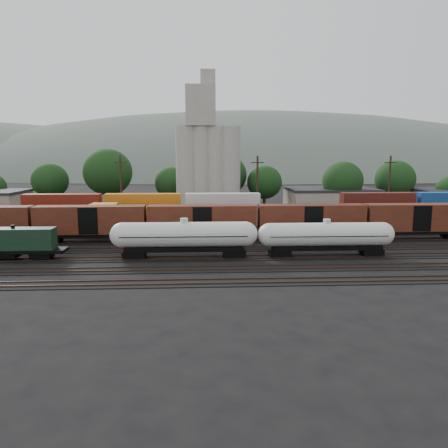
{
  "coord_description": "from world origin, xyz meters",
  "views": [
    {
      "loc": [
        2.07,
        -55.36,
        12.02
      ],
      "look_at": [
        5.03,
        2.0,
        3.0
      ],
      "focal_mm": 35.0,
      "sensor_mm": 36.0,
      "label": 1
    }
  ],
  "objects": [
    {
      "name": "orange_locomotive",
      "position": [
        -7.77,
        10.0,
        2.66
      ],
      "size": [
        18.75,
        3.13,
        4.69
      ],
      "color": "black",
      "rests_on": "ground"
    },
    {
      "name": "tank_car_b",
      "position": [
        16.88,
        -5.0,
        2.56
      ],
      "size": [
        16.39,
        2.93,
        4.3
      ],
      "color": "silver",
      "rests_on": "ground"
    },
    {
      "name": "tree_band",
      "position": [
        1.63,
        37.6,
        7.4
      ],
      "size": [
        166.16,
        22.38,
        13.49
      ],
      "color": "black",
      "rests_on": "ground"
    },
    {
      "name": "utility_poles",
      "position": [
        0.0,
        22.0,
        6.21
      ],
      "size": [
        122.2,
        0.36,
        12.0
      ],
      "color": "black",
      "rests_on": "ground"
    },
    {
      "name": "container_wall",
      "position": [
        7.62,
        15.0,
        2.86
      ],
      "size": [
        181.08,
        2.6,
        5.8
      ],
      "color": "black",
      "rests_on": "ground"
    },
    {
      "name": "boxcar_string",
      "position": [
        -20.96,
        5.0,
        3.12
      ],
      "size": [
        122.8,
        2.9,
        4.2
      ],
      "color": "black",
      "rests_on": "ground"
    },
    {
      "name": "grain_silo",
      "position": [
        3.28,
        36.0,
        11.26
      ],
      "size": [
        13.4,
        5.0,
        29.0
      ],
      "color": "#A3A095",
      "rests_on": "ground"
    },
    {
      "name": "tank_car_a",
      "position": [
        0.01,
        -5.0,
        2.69
      ],
      "size": [
        17.25,
        3.09,
        4.52
      ],
      "color": "silver",
      "rests_on": "ground"
    },
    {
      "name": "tracks",
      "position": [
        0.0,
        0.0,
        0.05
      ],
      "size": [
        180.0,
        33.2,
        0.2
      ],
      "color": "black",
      "rests_on": "ground"
    },
    {
      "name": "distant_hills",
      "position": [
        23.92,
        260.0,
        -20.56
      ],
      "size": [
        860.0,
        286.0,
        130.0
      ],
      "color": "#59665B",
      "rests_on": "ground"
    },
    {
      "name": "industrial_sheds",
      "position": [
        6.63,
        35.25,
        2.56
      ],
      "size": [
        119.38,
        17.26,
        5.1
      ],
      "color": "#9E937F",
      "rests_on": "ground"
    },
    {
      "name": "ground",
      "position": [
        0.0,
        0.0,
        0.0
      ],
      "size": [
        600.0,
        600.0,
        0.0
      ],
      "primitive_type": "plane",
      "color": "black"
    }
  ]
}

